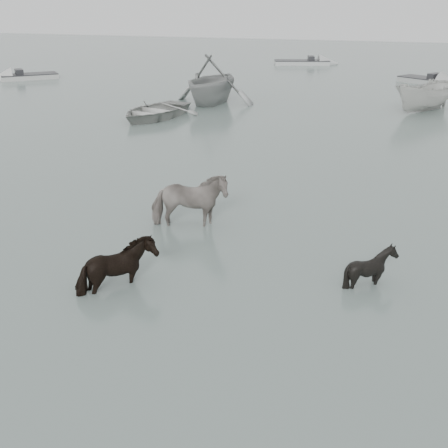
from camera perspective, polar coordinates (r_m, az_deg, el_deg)
The scene contains 10 objects.
ground at distance 11.90m, azimuth 1.35°, elevation -7.22°, with size 140.00×140.00×0.00m, color #586861.
pony_pinto at distance 14.94m, azimuth -3.58°, elevation 2.82°, with size 0.95×2.09×1.76m, color black.
pony_dark at distance 12.01m, azimuth -10.80°, elevation -3.40°, with size 1.46×1.25×1.47m, color black.
pony_black at distance 12.48m, azimuth 14.78°, elevation -3.55°, with size 0.93×1.04×1.15m, color black.
rowboat_lead at distance 29.13m, azimuth -7.10°, elevation 11.57°, with size 3.33×4.66×0.97m, color #AAAAA5.
rowboat_trail at distance 32.77m, azimuth -1.24°, elevation 14.63°, with size 4.73×5.48×2.89m, color #9C9E9C.
boat_small at distance 32.34m, azimuth 19.80°, elevation 12.24°, with size 1.71×4.55×1.76m, color beige.
skiff_outer at distance 45.03m, azimuth -19.21°, elevation 14.20°, with size 5.53×1.60×0.75m, color #B4B5B0, non-canonical shape.
skiff_mid at distance 43.08m, azimuth 19.85°, elevation 13.80°, with size 5.13×1.60×0.75m, color #9A9C99, non-canonical shape.
skiff_far at distance 52.09m, azimuth 7.92°, elevation 16.15°, with size 6.64×1.60×0.75m, color #AFB2AF, non-canonical shape.
Camera 1 is at (2.70, -9.98, 5.88)m, focal length 45.00 mm.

